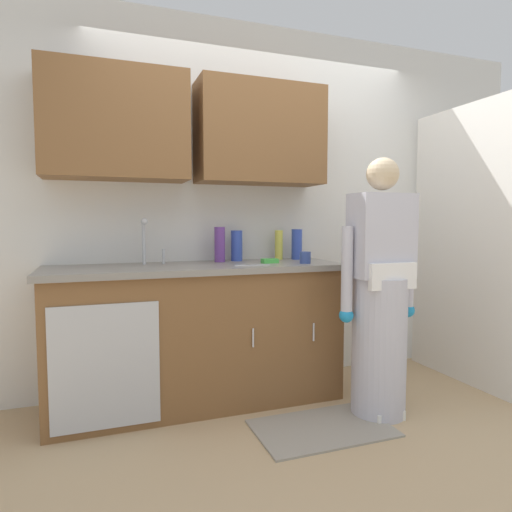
{
  "coord_description": "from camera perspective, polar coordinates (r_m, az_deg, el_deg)",
  "views": [
    {
      "loc": [
        -1.19,
        -2.21,
        1.22
      ],
      "look_at": [
        -0.19,
        0.55,
        1.0
      ],
      "focal_mm": 31.19,
      "sensor_mm": 36.0,
      "label": 1
    }
  ],
  "objects": [
    {
      "name": "bottle_water_short",
      "position": [
        3.39,
        2.95,
        1.44
      ],
      "size": [
        0.06,
        0.06,
        0.22
      ],
      "primitive_type": "cylinder",
      "color": "#D8D14C",
      "rests_on": "countertop"
    },
    {
      "name": "bottle_cleaner_spray",
      "position": [
        3.41,
        5.25,
        1.5
      ],
      "size": [
        0.08,
        0.08,
        0.23
      ],
      "primitive_type": "cylinder",
      "color": "#334CB2",
      "rests_on": "countertop"
    },
    {
      "name": "countertop",
      "position": [
        2.99,
        -7.53,
        -1.5
      ],
      "size": [
        1.96,
        0.66,
        0.04
      ],
      "primitive_type": "cube",
      "color": "gray",
      "rests_on": "counter_cabinet"
    },
    {
      "name": "ground_plane",
      "position": [
        2.79,
        8.06,
        -21.69
      ],
      "size": [
        9.0,
        9.0,
        0.0
      ],
      "primitive_type": "plane",
      "color": "tan"
    },
    {
      "name": "sink",
      "position": [
        2.95,
        -13.1,
        -1.55
      ],
      "size": [
        0.5,
        0.36,
        0.35
      ],
      "color": "#B7BABF",
      "rests_on": "counter_cabinet"
    },
    {
      "name": "kitchen_wall_with_uppers",
      "position": [
        3.38,
        -1.81,
        8.62
      ],
      "size": [
        4.8,
        0.44,
        2.7
      ],
      "color": "silver",
      "rests_on": "ground"
    },
    {
      "name": "floor_mat",
      "position": [
        2.85,
        8.49,
        -21.0
      ],
      "size": [
        0.8,
        0.5,
        0.01
      ],
      "primitive_type": "cube",
      "color": "gray",
      "rests_on": "ground"
    },
    {
      "name": "cup_by_sink",
      "position": [
        3.07,
        6.34,
        -0.21
      ],
      "size": [
        0.08,
        0.08,
        0.08
      ],
      "primitive_type": "cylinder",
      "color": "#33478C",
      "rests_on": "countertop"
    },
    {
      "name": "person_at_sink",
      "position": [
        2.92,
        15.61,
        -6.3
      ],
      "size": [
        0.55,
        0.34,
        1.62
      ],
      "color": "white",
      "rests_on": "ground"
    },
    {
      "name": "knife_on_counter",
      "position": [
        2.91,
        -0.51,
        -1.17
      ],
      "size": [
        0.24,
        0.04,
        0.01
      ],
      "primitive_type": "cube",
      "rotation": [
        0.0,
        0.0,
        6.2
      ],
      "color": "silver",
      "rests_on": "countertop"
    },
    {
      "name": "counter_cabinet",
      "position": [
        3.07,
        -7.49,
        -10.26
      ],
      "size": [
        1.9,
        0.62,
        0.9
      ],
      "color": "brown",
      "rests_on": "ground"
    },
    {
      "name": "sponge",
      "position": [
        3.09,
        1.78,
        -0.63
      ],
      "size": [
        0.11,
        0.07,
        0.03
      ],
      "primitive_type": "cube",
      "color": "#4CBF4C",
      "rests_on": "countertop"
    },
    {
      "name": "bottle_dish_liquid",
      "position": [
        3.26,
        -2.49,
        1.33
      ],
      "size": [
        0.08,
        0.08,
        0.22
      ],
      "primitive_type": "cylinder",
      "color": "#334CB2",
      "rests_on": "countertop"
    },
    {
      "name": "bottle_water_tall",
      "position": [
        3.18,
        -4.68,
        1.48
      ],
      "size": [
        0.08,
        0.08,
        0.25
      ],
      "primitive_type": "cylinder",
      "color": "#66388C",
      "rests_on": "countertop"
    },
    {
      "name": "closet_door_panel",
      "position": [
        3.71,
        25.35,
        1.26
      ],
      "size": [
        0.04,
        1.1,
        2.1
      ],
      "primitive_type": "cube",
      "rotation": [
        0.0,
        0.0,
        1.57
      ],
      "color": "silver",
      "rests_on": "ground"
    }
  ]
}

